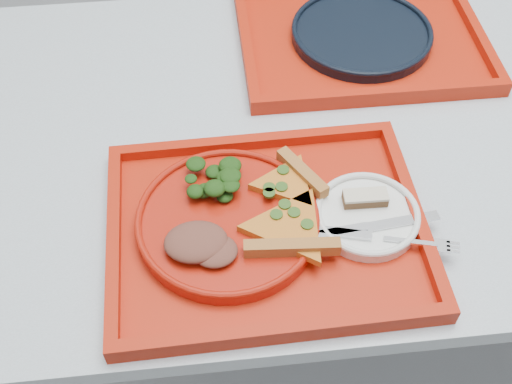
% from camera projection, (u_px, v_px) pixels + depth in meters
% --- Properties ---
extents(ground, '(10.00, 10.00, 0.00)m').
position_uv_depth(ground, '(372.00, 327.00, 1.66)').
color(ground, gray).
rests_on(ground, ground).
extents(table, '(1.60, 0.80, 0.75)m').
position_uv_depth(table, '(425.00, 147.00, 1.14)').
color(table, '#9CA6AF').
rests_on(table, ground).
extents(tray_main, '(0.46, 0.36, 0.01)m').
position_uv_depth(tray_main, '(267.00, 231.00, 0.92)').
color(tray_main, '#AF1C09').
rests_on(tray_main, table).
extents(tray_far, '(0.45, 0.35, 0.01)m').
position_uv_depth(tray_far, '(360.00, 41.00, 1.20)').
color(tray_far, '#AF1C09').
rests_on(tray_far, table).
extents(dinner_plate, '(0.26, 0.26, 0.02)m').
position_uv_depth(dinner_plate, '(228.00, 223.00, 0.91)').
color(dinner_plate, '#A9190B').
rests_on(dinner_plate, tray_main).
extents(side_plate, '(0.15, 0.15, 0.01)m').
position_uv_depth(side_plate, '(367.00, 217.00, 0.92)').
color(side_plate, white).
rests_on(side_plate, tray_main).
extents(navy_plate, '(0.26, 0.26, 0.02)m').
position_uv_depth(navy_plate, '(361.00, 35.00, 1.19)').
color(navy_plate, black).
rests_on(navy_plate, tray_far).
extents(pizza_slice_a, '(0.14, 0.16, 0.02)m').
position_uv_depth(pizza_slice_a, '(290.00, 225.00, 0.89)').
color(pizza_slice_a, gold).
rests_on(pizza_slice_a, dinner_plate).
extents(pizza_slice_b, '(0.15, 0.14, 0.02)m').
position_uv_depth(pizza_slice_b, '(287.00, 182.00, 0.94)').
color(pizza_slice_b, gold).
rests_on(pizza_slice_b, dinner_plate).
extents(salad_heap, '(0.08, 0.07, 0.04)m').
position_uv_depth(salad_heap, '(212.00, 176.00, 0.93)').
color(salad_heap, black).
rests_on(salad_heap, dinner_plate).
extents(meat_portion, '(0.09, 0.07, 0.03)m').
position_uv_depth(meat_portion, '(196.00, 242.00, 0.87)').
color(meat_portion, brown).
rests_on(meat_portion, dinner_plate).
extents(dessert_bar, '(0.06, 0.03, 0.02)m').
position_uv_depth(dessert_bar, '(365.00, 198.00, 0.93)').
color(dessert_bar, '#4D2919').
rests_on(dessert_bar, side_plate).
extents(knife, '(0.19, 0.04, 0.01)m').
position_uv_depth(knife, '(377.00, 225.00, 0.90)').
color(knife, silver).
rests_on(knife, side_plate).
extents(fork, '(0.18, 0.07, 0.01)m').
position_uv_depth(fork, '(382.00, 238.00, 0.89)').
color(fork, silver).
rests_on(fork, side_plate).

